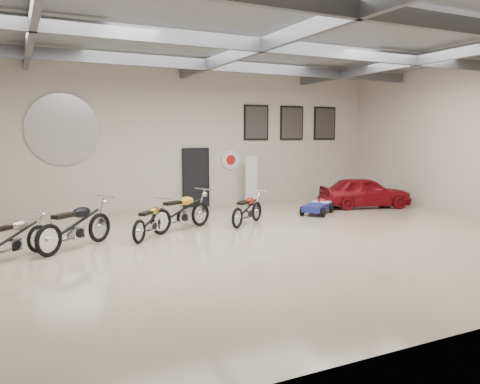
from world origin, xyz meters
name	(u,v)px	position (x,y,z in m)	size (l,w,h in m)	color
floor	(261,241)	(0.00, 0.00, 0.00)	(16.00, 12.00, 0.01)	#BDB190
ceiling	(262,34)	(0.00, 0.00, 5.00)	(16.00, 12.00, 0.01)	slate
back_wall	(182,139)	(0.00, 6.00, 2.50)	(16.00, 0.02, 5.00)	beige
ceiling_beams	(262,45)	(0.00, 0.00, 4.75)	(15.80, 11.80, 0.32)	#55575C
door	(196,178)	(0.50, 5.95, 1.05)	(0.92, 0.08, 2.10)	black
logo_plaque	(63,130)	(-4.00, 5.95, 2.80)	(2.30, 0.06, 1.16)	silver
poster_left	(256,123)	(3.00, 5.96, 3.10)	(1.05, 0.08, 1.35)	black
poster_mid	(292,123)	(4.60, 5.96, 3.10)	(1.05, 0.08, 1.35)	black
poster_right	(325,123)	(6.20, 5.96, 3.10)	(1.05, 0.08, 1.35)	black
oil_sign	(230,160)	(1.90, 5.95, 1.70)	(0.72, 0.10, 0.72)	white
banner_stand	(251,180)	(2.56, 5.50, 0.93)	(0.51, 0.20, 1.86)	white
motorcycle_silver	(13,236)	(-5.56, 0.74, 0.50)	(1.93, 0.60, 1.00)	silver
motorcycle_black	(75,224)	(-4.26, 1.15, 0.58)	(2.24, 0.69, 1.16)	silver
motorcycle_gold	(151,220)	(-2.37, 1.52, 0.48)	(1.84, 0.57, 0.96)	silver
motorcycle_yellow	(181,210)	(-1.35, 2.14, 0.56)	(2.14, 0.66, 1.11)	silver
motorcycle_red	(247,208)	(0.66, 2.07, 0.48)	(1.84, 0.57, 0.96)	silver
go_kart	(319,204)	(3.71, 2.78, 0.32)	(1.77, 0.80, 0.64)	navy
vintage_car	(365,192)	(6.00, 3.14, 0.56)	(3.28, 1.32, 1.12)	maroon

